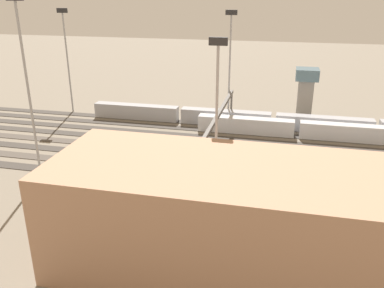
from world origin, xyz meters
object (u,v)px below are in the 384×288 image
Objects in this scene: train_on_track_0 at (273,121)px; control_tower at (306,89)px; light_mast_2 at (230,54)px; train_on_track_5 at (292,162)px; light_mast_1 at (25,70)px; light_mast_0 at (66,48)px; light_mast_3 at (217,99)px; train_on_track_1 at (297,129)px; signal_gantry at (219,116)px; maintenance_shed at (290,226)px.

control_tower is (-7.70, -13.12, 5.65)m from train_on_track_0.
train_on_track_0 is at bearing 59.58° from control_tower.
control_tower is at bearing -120.42° from train_on_track_0.
train_on_track_5 is at bearing 120.89° from light_mast_2.
light_mast_2 is at bearing -10.88° from train_on_track_0.
light_mast_1 reaches higher than control_tower.
control_tower is at bearing -170.52° from light_mast_0.
light_mast_3 is at bearing 140.27° from light_mast_0.
train_on_track_1 is 19.08m from control_tower.
light_mast_1 reaches higher than light_mast_2.
light_mast_2 is 22.24m from signal_gantry.
light_mast_2 reaches higher than light_mast_3.
light_mast_1 is 2.47× the size of control_tower.
maintenance_shed reaches higher than train_on_track_0.
signal_gantry is (-30.13, -20.64, -12.37)m from light_mast_1.
light_mast_1 reaches higher than signal_gantry.
signal_gantry is (16.65, 12.50, 5.71)m from train_on_track_1.
light_mast_2 is at bearing -22.60° from train_on_track_1.
train_on_track_0 is 3.39× the size of light_mast_0.
train_on_track_1 is 0.49× the size of train_on_track_0.
control_tower is (-48.81, -51.26, -12.43)m from light_mast_1.
train_on_track_0 is (5.68, -5.00, 0.00)m from train_on_track_1.
signal_gantry is 3.06× the size of control_tower.
light_mast_1 is at bearing 54.02° from light_mast_2.
train_on_track_1 is 51.32m from maintenance_shed.
light_mast_0 is 1.00× the size of light_mast_2.
train_on_track_5 is 1.24× the size of maintenance_shed.
light_mast_2 is at bearing -84.82° from light_mast_3.
light_mast_1 reaches higher than train_on_track_5.
light_mast_2 is at bearing -75.00° from maintenance_shed.
maintenance_shed is (-60.39, 58.44, -10.96)m from light_mast_0.
light_mast_1 is 71.87m from control_tower.
train_on_track_0 is at bearing -102.15° from light_mast_3.
maintenance_shed is at bearing 123.35° from light_mast_3.
light_mast_1 is (46.79, 33.14, 18.08)m from train_on_track_1.
light_mast_1 is (-15.42, 40.53, 2.22)m from light_mast_0.
light_mast_3 is at bearing -179.45° from light_mast_1.
control_tower is at bearing -150.88° from light_mast_2.
train_on_track_1 and train_on_track_0 have the same top height.
train_on_track_0 is 19.90m from light_mast_2.
maintenance_shed is 69.28m from control_tower.
light_mast_0 is 2.16× the size of control_tower.
light_mast_3 is 23.95m from maintenance_shed.
light_mast_2 is 2.16× the size of control_tower.
train_on_track_5 is at bearing 154.20° from signal_gantry.
control_tower is at bearing -94.74° from train_on_track_5.
train_on_track_5 is 31.44m from maintenance_shed.
light_mast_2 is (-29.34, -40.41, -2.20)m from light_mast_1.
control_tower is (-3.16, -38.12, 5.64)m from train_on_track_5.
signal_gantry is at bearing 36.89° from train_on_track_1.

